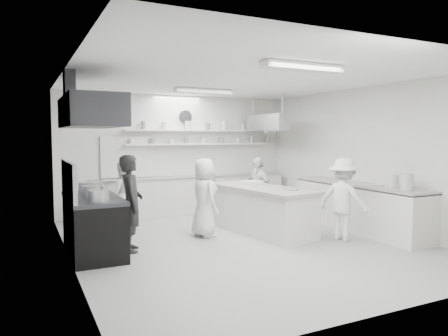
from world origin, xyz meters
name	(u,v)px	position (x,y,z in m)	size (l,w,h in m)	color
floor	(242,242)	(0.00, 0.00, -0.01)	(6.00, 7.00, 0.02)	#A0A0A0
ceiling	(242,78)	(0.00, 0.00, 3.01)	(6.00, 7.00, 0.02)	white
wall_back	(178,154)	(0.00, 3.50, 1.50)	(6.00, 0.04, 3.00)	silver
wall_front	(395,178)	(0.00, -3.50, 1.50)	(6.00, 0.04, 3.00)	silver
wall_left	(69,166)	(-3.00, 0.00, 1.50)	(0.04, 7.00, 3.00)	silver
wall_right	(365,157)	(3.00, 0.00, 1.50)	(0.04, 7.00, 3.00)	silver
stove	(93,227)	(-2.60, 0.40, 0.45)	(0.80, 1.80, 0.90)	black
exhaust_hood	(91,112)	(-2.60, 0.40, 2.35)	(0.85, 2.00, 0.50)	#2D2E32
back_counter	(193,195)	(0.30, 3.20, 0.46)	(5.00, 0.60, 0.92)	silver
shelf_lower	(205,144)	(0.70, 3.37, 1.75)	(4.20, 0.26, 0.04)	silver
shelf_upper	(204,131)	(0.70, 3.37, 2.10)	(4.20, 0.26, 0.04)	silver
pass_through_window	(127,157)	(-1.30, 3.48, 1.45)	(1.30, 0.04, 1.00)	black
wall_clock	(185,117)	(0.20, 3.46, 2.45)	(0.32, 0.32, 0.05)	silver
right_counter	(358,208)	(2.65, -0.20, 0.47)	(0.74, 3.30, 0.94)	silver
pot_rack	(267,123)	(2.00, 2.40, 2.30)	(0.30, 1.60, 0.40)	#A4A5AA
light_fixture_front	(303,67)	(0.00, -1.80, 2.94)	(1.30, 0.25, 0.10)	silver
light_fixture_rear	(203,91)	(0.00, 1.80, 2.94)	(1.30, 0.25, 0.10)	silver
prep_island	(261,211)	(0.71, 0.49, 0.44)	(0.89, 2.40, 0.88)	silver
stove_pot	(93,193)	(-2.60, 0.36, 1.03)	(0.36, 0.36, 0.24)	#A4A5AA
cook_stove	(131,203)	(-2.00, 0.26, 0.82)	(0.60, 0.39, 1.65)	black
cook_back	(122,194)	(-1.69, 2.40, 0.71)	(0.69, 0.53, 1.41)	silver
cook_island_left	(204,198)	(-0.46, 0.70, 0.76)	(0.75, 0.49, 1.53)	silver
cook_island_right	(258,189)	(1.23, 1.51, 0.74)	(0.86, 0.36, 1.47)	silver
cook_right	(344,199)	(1.77, -0.73, 0.77)	(1.00, 0.57, 1.55)	silver
bowl_island_a	(291,191)	(0.98, -0.16, 0.92)	(0.28, 0.28, 0.07)	#A4A5AA
bowl_island_b	(286,191)	(0.87, -0.15, 0.91)	(0.19, 0.19, 0.06)	silver
bowl_right	(377,186)	(2.71, -0.62, 0.97)	(0.24, 0.24, 0.06)	silver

